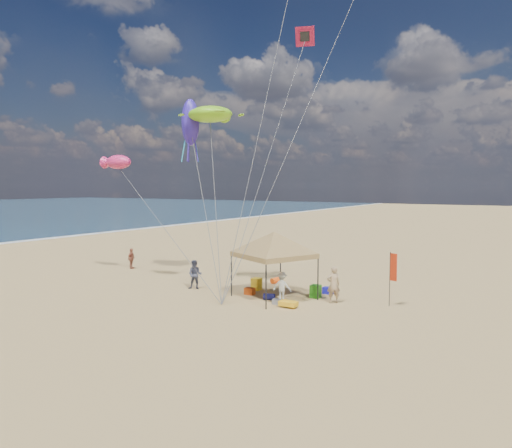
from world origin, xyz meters
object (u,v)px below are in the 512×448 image
object	(u,v)px
chair_yellow	(256,284)
person_near_b	(195,275)
person_near_a	(333,284)
cooler_blue	(328,291)
cooler_red	(250,291)
feather_flag	(393,270)
person_near_c	(282,286)
chair_green	(316,291)
person_far_a	(131,259)
beach_cart	(288,304)
canopy_tent	(274,234)

from	to	relation	value
chair_yellow	person_near_b	distance (m)	3.65
person_near_a	person_near_b	xyz separation A→B (m)	(-8.16, -1.25, -0.10)
cooler_blue	cooler_red	bearing A→B (deg)	-146.01
feather_flag	person_near_c	xyz separation A→B (m)	(-5.28, -1.82, -1.09)
chair_green	person_far_a	size ratio (longest dim) A/B	0.47
chair_yellow	person_far_a	xyz separation A→B (m)	(-11.49, 1.16, 0.40)
person_near_a	cooler_blue	bearing A→B (deg)	-96.59
cooler_blue	beach_cart	bearing A→B (deg)	-97.31
feather_flag	cooler_blue	size ratio (longest dim) A/B	5.11
person_near_b	person_far_a	world-z (taller)	person_near_b
chair_green	person_near_c	bearing A→B (deg)	-128.51
feather_flag	person_near_a	world-z (taller)	feather_flag
canopy_tent	feather_flag	distance (m)	6.34
cooler_blue	beach_cart	world-z (taller)	cooler_blue
chair_yellow	beach_cart	size ratio (longest dim) A/B	0.78
chair_yellow	person_near_a	xyz separation A→B (m)	(4.98, -0.46, 0.61)
cooler_blue	person_near_b	xyz separation A→B (m)	(-7.11, -2.98, 0.67)
cooler_red	person_near_a	xyz separation A→B (m)	(4.69, 0.73, 0.77)
person_near_a	person_near_b	world-z (taller)	person_near_a
feather_flag	chair_yellow	world-z (taller)	feather_flag
beach_cart	person_far_a	world-z (taller)	person_far_a
chair_green	beach_cart	size ratio (longest dim) A/B	0.78
cooler_blue	chair_green	distance (m)	1.22
feather_flag	chair_yellow	distance (m)	7.94
chair_yellow	beach_cart	bearing A→B (deg)	-36.39
canopy_tent	feather_flag	world-z (taller)	canopy_tent
feather_flag	beach_cart	size ratio (longest dim) A/B	3.07
cooler_red	chair_green	world-z (taller)	chair_green
feather_flag	cooler_red	bearing A→B (deg)	-168.40
canopy_tent	chair_yellow	distance (m)	3.81
chair_yellow	cooler_red	bearing A→B (deg)	-76.20
person_near_b	canopy_tent	bearing A→B (deg)	-18.75
canopy_tent	person_near_b	world-z (taller)	canopy_tent
feather_flag	cooler_red	world-z (taller)	feather_flag
cooler_blue	canopy_tent	bearing A→B (deg)	-130.24
person_near_c	person_far_a	world-z (taller)	person_near_c
cooler_red	chair_yellow	world-z (taller)	chair_yellow
feather_flag	person_near_b	bearing A→B (deg)	-169.34
cooler_blue	beach_cart	distance (m)	3.84
canopy_tent	beach_cart	xyz separation A→B (m)	(1.60, -1.34, -3.27)
beach_cart	person_near_c	xyz separation A→B (m)	(-0.94, 1.07, 0.57)
canopy_tent	cooler_blue	world-z (taller)	canopy_tent
cooler_red	person_near_c	xyz separation A→B (m)	(2.21, -0.28, 0.58)
feather_flag	beach_cart	world-z (taller)	feather_flag
person_near_a	person_near_b	size ratio (longest dim) A/B	1.12
cooler_red	cooler_blue	world-z (taller)	same
person_near_b	person_far_a	bearing A→B (deg)	136.31
chair_green	person_near_a	bearing A→B (deg)	-22.99
cooler_blue	chair_green	bearing A→B (deg)	-99.76
feather_flag	person_near_b	size ratio (longest dim) A/B	1.61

